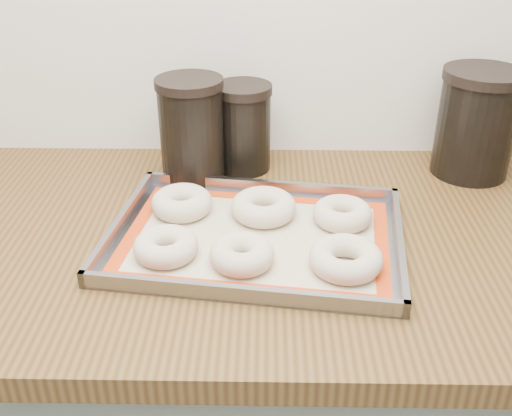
{
  "coord_description": "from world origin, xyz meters",
  "views": [
    {
      "loc": [
        -0.16,
        0.83,
        1.42
      ],
      "look_at": [
        -0.18,
        1.64,
        0.96
      ],
      "focal_mm": 42.0,
      "sensor_mm": 36.0,
      "label": 1
    }
  ],
  "objects_px": {
    "canister_mid": "(243,127)",
    "canister_left": "(192,130)",
    "bagel_back_mid": "(264,207)",
    "bagel_back_left": "(182,203)",
    "canister_right": "(476,123)",
    "bagel_front_right": "(346,259)",
    "bagel_front_left": "(166,246)",
    "baking_tray": "(256,237)",
    "bagel_back_right": "(342,214)",
    "bagel_front_mid": "(242,254)"
  },
  "relations": [
    {
      "from": "bagel_front_left",
      "to": "baking_tray",
      "type": "bearing_deg",
      "value": 21.88
    },
    {
      "from": "bagel_front_mid",
      "to": "canister_right",
      "type": "height_order",
      "value": "canister_right"
    },
    {
      "from": "baking_tray",
      "to": "bagel_back_left",
      "type": "bearing_deg",
      "value": 148.07
    },
    {
      "from": "bagel_front_right",
      "to": "canister_mid",
      "type": "distance_m",
      "value": 0.39
    },
    {
      "from": "bagel_back_left",
      "to": "canister_right",
      "type": "relative_size",
      "value": 0.51
    },
    {
      "from": "bagel_front_right",
      "to": "canister_left",
      "type": "height_order",
      "value": "canister_left"
    },
    {
      "from": "baking_tray",
      "to": "bagel_front_mid",
      "type": "distance_m",
      "value": 0.08
    },
    {
      "from": "canister_right",
      "to": "bagel_front_mid",
      "type": "bearing_deg",
      "value": -142.36
    },
    {
      "from": "bagel_back_mid",
      "to": "canister_left",
      "type": "bearing_deg",
      "value": 131.51
    },
    {
      "from": "bagel_front_mid",
      "to": "baking_tray",
      "type": "bearing_deg",
      "value": 75.49
    },
    {
      "from": "bagel_back_mid",
      "to": "bagel_back_right",
      "type": "bearing_deg",
      "value": -7.87
    },
    {
      "from": "baking_tray",
      "to": "bagel_back_right",
      "type": "height_order",
      "value": "bagel_back_right"
    },
    {
      "from": "bagel_back_right",
      "to": "canister_right",
      "type": "height_order",
      "value": "canister_right"
    },
    {
      "from": "baking_tray",
      "to": "bagel_front_left",
      "type": "relative_size",
      "value": 5.05
    },
    {
      "from": "bagel_back_mid",
      "to": "bagel_back_right",
      "type": "distance_m",
      "value": 0.13
    },
    {
      "from": "canister_right",
      "to": "bagel_front_left",
      "type": "bearing_deg",
      "value": -150.32
    },
    {
      "from": "bagel_back_right",
      "to": "canister_left",
      "type": "relative_size",
      "value": 0.5
    },
    {
      "from": "bagel_back_left",
      "to": "canister_left",
      "type": "xyz_separation_m",
      "value": [
        0.0,
        0.14,
        0.08
      ]
    },
    {
      "from": "bagel_front_mid",
      "to": "canister_right",
      "type": "bearing_deg",
      "value": 37.64
    },
    {
      "from": "bagel_back_right",
      "to": "bagel_front_mid",
      "type": "bearing_deg",
      "value": -142.3
    },
    {
      "from": "bagel_front_left",
      "to": "canister_mid",
      "type": "xyz_separation_m",
      "value": [
        0.11,
        0.33,
        0.06
      ]
    },
    {
      "from": "baking_tray",
      "to": "bagel_front_left",
      "type": "xyz_separation_m",
      "value": [
        -0.14,
        -0.05,
        0.02
      ]
    },
    {
      "from": "canister_mid",
      "to": "bagel_back_left",
      "type": "bearing_deg",
      "value": -117.43
    },
    {
      "from": "baking_tray",
      "to": "bagel_front_right",
      "type": "xyz_separation_m",
      "value": [
        0.13,
        -0.08,
        0.02
      ]
    },
    {
      "from": "canister_mid",
      "to": "canister_left",
      "type": "bearing_deg",
      "value": -152.35
    },
    {
      "from": "bagel_back_mid",
      "to": "canister_left",
      "type": "relative_size",
      "value": 0.56
    },
    {
      "from": "canister_right",
      "to": "baking_tray",
      "type": "bearing_deg",
      "value": -147.98
    },
    {
      "from": "bagel_front_mid",
      "to": "bagel_back_right",
      "type": "height_order",
      "value": "bagel_front_mid"
    },
    {
      "from": "bagel_back_right",
      "to": "canister_mid",
      "type": "relative_size",
      "value": 0.58
    },
    {
      "from": "bagel_back_right",
      "to": "baking_tray",
      "type": "bearing_deg",
      "value": -160.62
    },
    {
      "from": "bagel_front_mid",
      "to": "canister_right",
      "type": "relative_size",
      "value": 0.47
    },
    {
      "from": "bagel_front_mid",
      "to": "bagel_front_right",
      "type": "xyz_separation_m",
      "value": [
        0.15,
        -0.01,
        -0.0
      ]
    },
    {
      "from": "canister_left",
      "to": "canister_right",
      "type": "distance_m",
      "value": 0.54
    },
    {
      "from": "bagel_back_left",
      "to": "bagel_back_mid",
      "type": "height_order",
      "value": "same"
    },
    {
      "from": "bagel_front_left",
      "to": "canister_mid",
      "type": "bearing_deg",
      "value": 71.89
    },
    {
      "from": "baking_tray",
      "to": "bagel_front_left",
      "type": "height_order",
      "value": "bagel_front_left"
    },
    {
      "from": "baking_tray",
      "to": "bagel_back_right",
      "type": "bearing_deg",
      "value": 19.38
    },
    {
      "from": "bagel_back_mid",
      "to": "canister_mid",
      "type": "bearing_deg",
      "value": 101.54
    },
    {
      "from": "bagel_front_right",
      "to": "bagel_back_right",
      "type": "height_order",
      "value": "bagel_front_right"
    },
    {
      "from": "bagel_back_mid",
      "to": "canister_right",
      "type": "bearing_deg",
      "value": 25.31
    },
    {
      "from": "bagel_front_left",
      "to": "bagel_front_right",
      "type": "bearing_deg",
      "value": -6.04
    },
    {
      "from": "bagel_front_left",
      "to": "bagel_back_right",
      "type": "height_order",
      "value": "same"
    },
    {
      "from": "baking_tray",
      "to": "bagel_front_left",
      "type": "bearing_deg",
      "value": -158.12
    },
    {
      "from": "bagel_front_left",
      "to": "bagel_back_mid",
      "type": "relative_size",
      "value": 0.89
    },
    {
      "from": "bagel_front_mid",
      "to": "bagel_back_right",
      "type": "xyz_separation_m",
      "value": [
        0.16,
        0.13,
        -0.0
      ]
    },
    {
      "from": "canister_mid",
      "to": "canister_right",
      "type": "xyz_separation_m",
      "value": [
        0.44,
        -0.01,
        0.02
      ]
    },
    {
      "from": "bagel_back_left",
      "to": "canister_left",
      "type": "relative_size",
      "value": 0.53
    },
    {
      "from": "bagel_front_left",
      "to": "canister_right",
      "type": "bearing_deg",
      "value": 29.68
    },
    {
      "from": "bagel_back_mid",
      "to": "canister_mid",
      "type": "xyz_separation_m",
      "value": [
        -0.04,
        0.2,
        0.06
      ]
    },
    {
      "from": "bagel_front_right",
      "to": "canister_right",
      "type": "relative_size",
      "value": 0.53
    }
  ]
}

